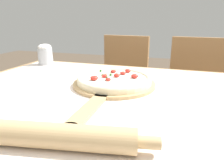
{
  "coord_description": "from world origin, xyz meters",
  "views": [
    {
      "loc": [
        0.17,
        -0.61,
        1.02
      ],
      "look_at": [
        -0.06,
        0.1,
        0.79
      ],
      "focal_mm": 32.0,
      "sensor_mm": 36.0,
      "label": 1
    }
  ],
  "objects_px": {
    "pizza_peel": "(112,86)",
    "chair_right": "(193,90)",
    "chair_left": "(121,83)",
    "flour_cup": "(45,54)",
    "pizza": "(114,79)",
    "rolling_pin": "(42,135)"
  },
  "relations": [
    {
      "from": "pizza_peel",
      "to": "chair_right",
      "type": "relative_size",
      "value": 0.63
    },
    {
      "from": "rolling_pin",
      "to": "chair_left",
      "type": "distance_m",
      "value": 1.24
    },
    {
      "from": "chair_left",
      "to": "flour_cup",
      "type": "bearing_deg",
      "value": -116.76
    },
    {
      "from": "pizza_peel",
      "to": "chair_left",
      "type": "height_order",
      "value": "chair_left"
    },
    {
      "from": "pizza",
      "to": "chair_left",
      "type": "bearing_deg",
      "value": 102.48
    },
    {
      "from": "pizza",
      "to": "flour_cup",
      "type": "bearing_deg",
      "value": 153.02
    },
    {
      "from": "pizza_peel",
      "to": "pizza",
      "type": "bearing_deg",
      "value": 90.02
    },
    {
      "from": "flour_cup",
      "to": "pizza",
      "type": "bearing_deg",
      "value": -26.98
    },
    {
      "from": "chair_left",
      "to": "flour_cup",
      "type": "xyz_separation_m",
      "value": [
        -0.34,
        -0.51,
        0.3
      ]
    },
    {
      "from": "pizza_peel",
      "to": "chair_left",
      "type": "bearing_deg",
      "value": 102.03
    },
    {
      "from": "rolling_pin",
      "to": "flour_cup",
      "type": "bearing_deg",
      "value": 124.61
    },
    {
      "from": "pizza_peel",
      "to": "pizza",
      "type": "xyz_separation_m",
      "value": [
        -0.0,
        0.03,
        0.02
      ]
    },
    {
      "from": "pizza",
      "to": "pizza_peel",
      "type": "bearing_deg",
      "value": -89.98
    },
    {
      "from": "chair_left",
      "to": "chair_right",
      "type": "distance_m",
      "value": 0.55
    },
    {
      "from": "pizza_peel",
      "to": "flour_cup",
      "type": "height_order",
      "value": "flour_cup"
    },
    {
      "from": "pizza_peel",
      "to": "flour_cup",
      "type": "xyz_separation_m",
      "value": [
        -0.51,
        0.29,
        0.06
      ]
    },
    {
      "from": "pizza_peel",
      "to": "chair_right",
      "type": "bearing_deg",
      "value": 64.48
    },
    {
      "from": "chair_left",
      "to": "pizza_peel",
      "type": "bearing_deg",
      "value": -71.17
    },
    {
      "from": "rolling_pin",
      "to": "chair_right",
      "type": "distance_m",
      "value": 1.3
    },
    {
      "from": "pizza",
      "to": "chair_right",
      "type": "distance_m",
      "value": 0.89
    },
    {
      "from": "pizza",
      "to": "chair_right",
      "type": "relative_size",
      "value": 0.34
    },
    {
      "from": "pizza",
      "to": "chair_left",
      "type": "xyz_separation_m",
      "value": [
        -0.17,
        0.77,
        -0.27
      ]
    }
  ]
}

